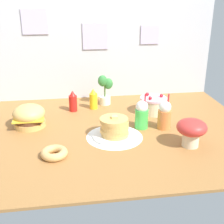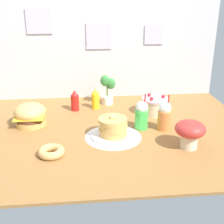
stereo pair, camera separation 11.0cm
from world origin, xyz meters
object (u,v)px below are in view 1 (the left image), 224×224
pancake_stack (115,129)px  potted_plant (105,88)px  orange_float_cup (164,115)px  donut_pink_glaze (54,153)px  mushroom_stool (192,130)px  mustard_bottle (93,99)px  burger (29,116)px  cream_soda_cup (142,115)px  ketchup_bottle (73,102)px  layer_cake (153,105)px

pancake_stack → potted_plant: size_ratio=1.11×
orange_float_cup → donut_pink_glaze: bearing=-159.0°
potted_plant → mushroom_stool: bearing=-62.1°
mustard_bottle → mushroom_stool: bearing=-53.6°
potted_plant → donut_pink_glaze: bearing=-115.7°
burger → cream_soda_cup: 0.94m
cream_soda_cup → burger: bearing=169.9°
orange_float_cup → pancake_stack: bearing=-166.3°
ketchup_bottle → potted_plant: bearing=23.9°
pancake_stack → cream_soda_cup: (0.25, 0.14, 0.04)m
ketchup_bottle → mushroom_stool: mushroom_stool is taller
mushroom_stool → pancake_stack: bearing=157.3°
donut_pink_glaze → pancake_stack: bearing=27.4°
cream_soda_cup → potted_plant: size_ratio=0.98×
ketchup_bottle → orange_float_cup: size_ratio=0.67×
mustard_bottle → ketchup_bottle: bearing=-169.9°
orange_float_cup → ketchup_bottle: bearing=145.6°
ketchup_bottle → orange_float_cup: 0.89m
potted_plant → mustard_bottle: bearing=-139.1°
ketchup_bottle → mushroom_stool: bearing=-44.8°
layer_cake → donut_pink_glaze: 1.12m
potted_plant → ketchup_bottle: bearing=-156.1°
ketchup_bottle → donut_pink_glaze: 0.86m
orange_float_cup → donut_pink_glaze: orange_float_cup is taller
layer_cake → mustard_bottle: bearing=160.4°
pancake_stack → ketchup_bottle: bearing=116.6°
burger → mustard_bottle: mustard_bottle is taller
ketchup_bottle → layer_cake: bearing=-12.0°
mustard_bottle → mushroom_stool: (0.64, -0.86, 0.04)m
layer_cake → ketchup_bottle: 0.75m
mustard_bottle → donut_pink_glaze: mustard_bottle is taller
donut_pink_glaze → layer_cake: bearing=37.6°
pancake_stack → potted_plant: bearing=88.8°
layer_cake → potted_plant: (-0.42, 0.30, 0.09)m
orange_float_cup → donut_pink_glaze: size_ratio=1.61×
burger → potted_plant: 0.82m
donut_pink_glaze → mushroom_stool: 0.99m
layer_cake → mushroom_stool: 0.68m
pancake_stack → orange_float_cup: orange_float_cup is taller
mustard_bottle → orange_float_cup: orange_float_cup is taller
burger → orange_float_cup: 1.12m
donut_pink_glaze → orange_float_cup: bearing=21.0°
ketchup_bottle → potted_plant: (0.32, 0.14, 0.07)m
cream_soda_cup → mushroom_stool: (0.28, -0.36, 0.01)m
layer_cake → potted_plant: potted_plant is taller
potted_plant → mushroom_stool: (0.51, -0.97, -0.03)m
layer_cake → ketchup_bottle: (-0.74, 0.16, 0.02)m
burger → donut_pink_glaze: (0.22, -0.54, -0.06)m
cream_soda_cup → potted_plant: potted_plant is taller
pancake_stack → layer_cake: layer_cake is taller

